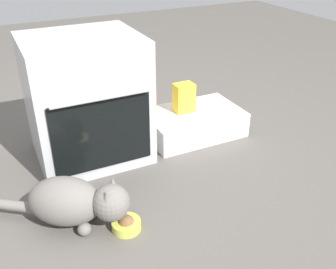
{
  "coord_description": "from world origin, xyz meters",
  "views": [
    {
      "loc": [
        -0.42,
        -1.56,
        1.2
      ],
      "look_at": [
        0.32,
        -0.03,
        0.25
      ],
      "focal_mm": 41.01,
      "sensor_mm": 36.0,
      "label": 1
    }
  ],
  "objects_px": {
    "oven": "(87,100)",
    "pantry_cabinet": "(193,123)",
    "snack_bag": "(184,98)",
    "food_bowl": "(126,224)",
    "cat": "(74,202)",
    "sauce_jar": "(150,100)"
  },
  "relations": [
    {
      "from": "food_bowl",
      "to": "cat",
      "type": "relative_size",
      "value": 0.21
    },
    {
      "from": "snack_bag",
      "to": "oven",
      "type": "bearing_deg",
      "value": 179.61
    },
    {
      "from": "oven",
      "to": "sauce_jar",
      "type": "relative_size",
      "value": 4.95
    },
    {
      "from": "oven",
      "to": "pantry_cabinet",
      "type": "relative_size",
      "value": 1.16
    },
    {
      "from": "pantry_cabinet",
      "to": "sauce_jar",
      "type": "bearing_deg",
      "value": 151.3
    },
    {
      "from": "pantry_cabinet",
      "to": "food_bowl",
      "type": "distance_m",
      "value": 0.95
    },
    {
      "from": "cat",
      "to": "pantry_cabinet",
      "type": "bearing_deg",
      "value": 64.57
    },
    {
      "from": "oven",
      "to": "cat",
      "type": "bearing_deg",
      "value": -112.91
    },
    {
      "from": "oven",
      "to": "food_bowl",
      "type": "distance_m",
      "value": 0.75
    },
    {
      "from": "cat",
      "to": "snack_bag",
      "type": "height_order",
      "value": "snack_bag"
    },
    {
      "from": "snack_bag",
      "to": "pantry_cabinet",
      "type": "bearing_deg",
      "value": -34.71
    },
    {
      "from": "food_bowl",
      "to": "snack_bag",
      "type": "relative_size",
      "value": 0.72
    },
    {
      "from": "pantry_cabinet",
      "to": "snack_bag",
      "type": "height_order",
      "value": "snack_bag"
    },
    {
      "from": "pantry_cabinet",
      "to": "food_bowl",
      "type": "relative_size",
      "value": 4.58
    },
    {
      "from": "food_bowl",
      "to": "cat",
      "type": "bearing_deg",
      "value": 145.45
    },
    {
      "from": "oven",
      "to": "cat",
      "type": "height_order",
      "value": "oven"
    },
    {
      "from": "pantry_cabinet",
      "to": "cat",
      "type": "relative_size",
      "value": 0.97
    },
    {
      "from": "cat",
      "to": "sauce_jar",
      "type": "bearing_deg",
      "value": 79.31
    },
    {
      "from": "sauce_jar",
      "to": "snack_bag",
      "type": "xyz_separation_m",
      "value": [
        0.19,
        -0.09,
        0.02
      ]
    },
    {
      "from": "oven",
      "to": "food_bowl",
      "type": "bearing_deg",
      "value": -93.7
    },
    {
      "from": "oven",
      "to": "food_bowl",
      "type": "relative_size",
      "value": 5.33
    },
    {
      "from": "food_bowl",
      "to": "sauce_jar",
      "type": "distance_m",
      "value": 0.92
    }
  ]
}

